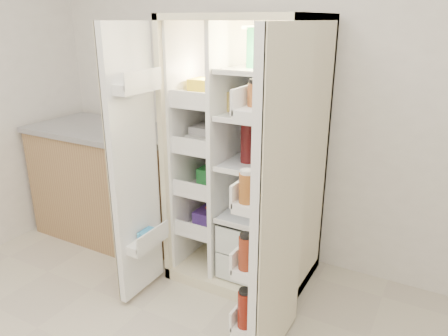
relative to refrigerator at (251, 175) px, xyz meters
The scene contains 5 objects.
wall_back 0.70m from the refrigerator, 82.18° to the left, with size 4.00×0.02×2.70m, color white.
refrigerator is the anchor object (origin of this frame).
freezer_door 0.81m from the refrigerator, 130.48° to the right, with size 0.15×0.40×1.72m.
fridge_door 0.85m from the refrigerator, 56.26° to the right, with size 0.17×0.58×1.72m.
kitchen_counter 1.29m from the refrigerator, behind, with size 1.30×0.69×0.94m.
Camera 1 is at (1.12, -0.84, 1.77)m, focal length 34.00 mm.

